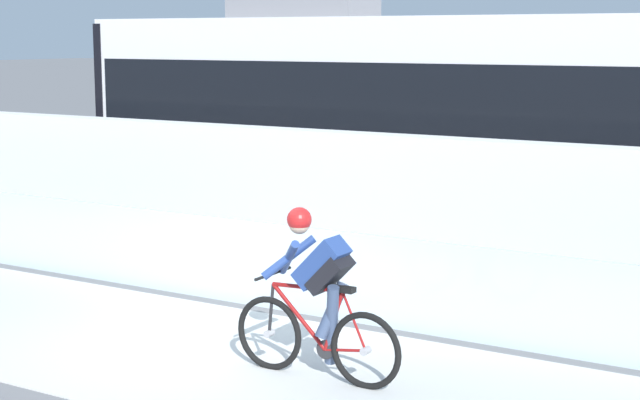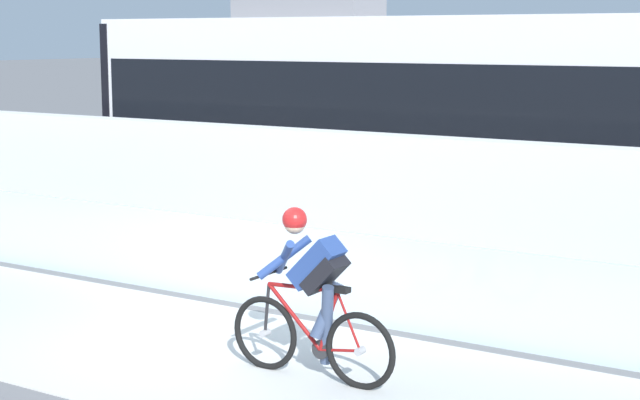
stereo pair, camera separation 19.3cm
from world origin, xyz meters
name	(u,v)px [view 1 (the left image)]	position (x,y,z in m)	size (l,w,h in m)	color
ground_plane	(173,350)	(0.00, 0.00, 0.00)	(200.00, 200.00, 0.00)	slate
bike_path_deck	(173,349)	(0.00, 0.00, 0.01)	(32.00, 3.20, 0.01)	silver
glass_parapet	(274,266)	(0.00, 1.85, 0.51)	(32.00, 0.05, 1.02)	silver
concrete_barrier_wall	(351,206)	(0.00, 3.65, 0.97)	(32.00, 0.36, 1.93)	silver
tram_rail_near	(431,245)	(0.00, 6.13, 0.00)	(32.00, 0.08, 0.01)	#595654
tram_rail_far	(468,230)	(0.00, 7.57, 0.00)	(32.00, 0.08, 0.01)	#595654
tram	(406,116)	(-0.80, 6.85, 1.89)	(11.06, 2.54, 3.81)	silver
cyclist_on_bike	(317,298)	(1.73, 0.00, 0.78)	(1.77, 0.58, 1.61)	black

